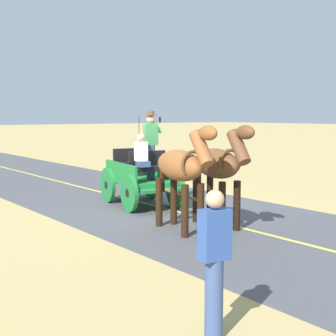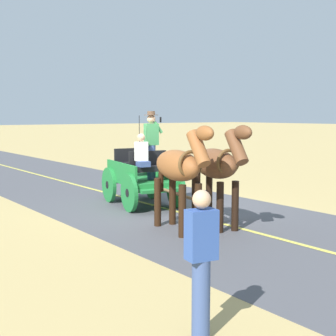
{
  "view_description": "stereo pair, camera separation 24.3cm",
  "coord_description": "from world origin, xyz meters",
  "views": [
    {
      "loc": [
        7.37,
        9.76,
        2.42
      ],
      "look_at": [
        0.18,
        0.45,
        1.1
      ],
      "focal_mm": 51.33,
      "sensor_mm": 36.0,
      "label": 1
    },
    {
      "loc": [
        7.18,
        9.9,
        2.42
      ],
      "look_at": [
        0.18,
        0.45,
        1.1
      ],
      "focal_mm": 51.33,
      "sensor_mm": 36.0,
      "label": 2
    }
  ],
  "objects": [
    {
      "name": "horse_drawn_carriage",
      "position": [
        0.19,
        -0.66,
        0.82
      ],
      "size": [
        1.84,
        4.51,
        2.5
      ],
      "color": "#1E7233",
      "rests_on": "ground"
    },
    {
      "name": "horse_off_side",
      "position": [
        1.19,
        2.23,
        1.32
      ],
      "size": [
        0.8,
        2.15,
        2.21
      ],
      "color": "brown",
      "rests_on": "ground"
    },
    {
      "name": "road_surface",
      "position": [
        0.0,
        0.0,
        0.0
      ],
      "size": [
        5.61,
        160.0,
        0.01
      ],
      "primitive_type": "cube",
      "color": "#4C4C51",
      "rests_on": "ground"
    },
    {
      "name": "pedestrian_walking",
      "position": [
        3.94,
        6.12,
        0.87
      ],
      "size": [
        0.35,
        0.26,
        1.63
      ],
      "color": "#384C7F",
      "rests_on": "ground"
    },
    {
      "name": "road_centre_stripe",
      "position": [
        0.0,
        0.0,
        0.01
      ],
      "size": [
        0.12,
        160.0,
        0.0
      ],
      "primitive_type": "cube",
      "color": "#DBCC4C",
      "rests_on": "road_surface"
    },
    {
      "name": "ground_plane",
      "position": [
        0.0,
        0.0,
        0.0
      ],
      "size": [
        200.0,
        200.0,
        0.0
      ],
      "primitive_type": "plane",
      "color": "tan"
    },
    {
      "name": "horse_near_side",
      "position": [
        0.31,
        2.4,
        1.32
      ],
      "size": [
        0.87,
        2.15,
        2.21
      ],
      "color": "brown",
      "rests_on": "ground"
    }
  ]
}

